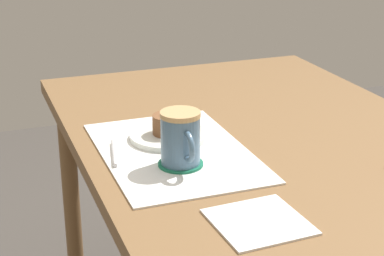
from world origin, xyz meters
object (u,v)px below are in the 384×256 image
Objects in this scene: dining_table at (254,161)px; pastry at (168,124)px; pastry_plate at (168,136)px; coffee_mug at (181,138)px.

dining_table is 16.45× the size of pastry.
pastry_plate is at bearing -90.54° from dining_table.
pastry is 0.15m from coffee_mug.
coffee_mug is at bearing -8.32° from pastry.
pastry is (0.00, 0.00, 0.03)m from pastry_plate.
coffee_mug is at bearing -8.32° from pastry_plate.
dining_table is 0.31m from coffee_mug.
pastry is 0.62× the size of coffee_mug.
coffee_mug reaches higher than pastry_plate.
coffee_mug is (0.15, -0.23, 0.15)m from dining_table.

